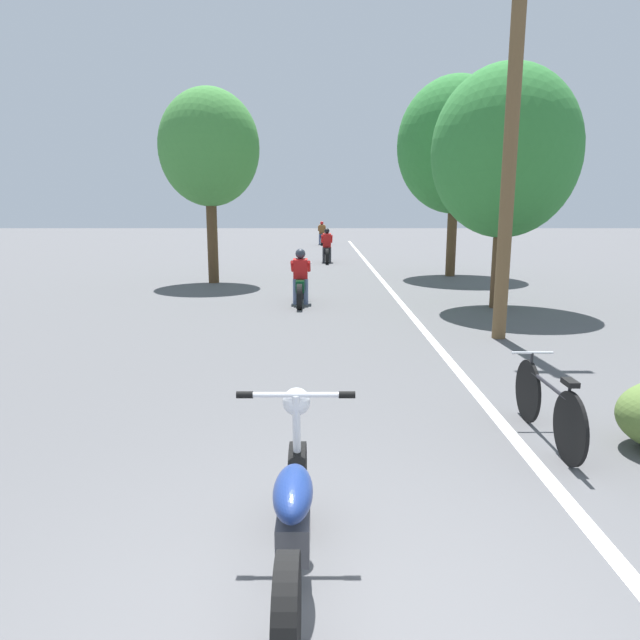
# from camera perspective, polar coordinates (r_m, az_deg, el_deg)

# --- Properties ---
(lane_stripe_edge) EXTENTS (0.14, 48.00, 0.01)m
(lane_stripe_edge) POSITION_cam_1_polar(r_m,az_deg,el_deg) (15.44, 7.39, 2.55)
(lane_stripe_edge) COLOR white
(lane_stripe_edge) RESTS_ON ground
(utility_pole) EXTENTS (1.10, 0.24, 6.47)m
(utility_pole) POSITION_cam_1_polar(r_m,az_deg,el_deg) (10.55, 18.51, 16.18)
(utility_pole) COLOR brown
(utility_pole) RESTS_ON ground
(roadside_tree_right_near) EXTENTS (3.29, 2.96, 5.41)m
(roadside_tree_right_near) POSITION_cam_1_polar(r_m,az_deg,el_deg) (13.83, 18.06, 15.63)
(roadside_tree_right_near) COLOR #513A23
(roadside_tree_right_near) RESTS_ON ground
(roadside_tree_right_far) EXTENTS (3.82, 3.44, 6.48)m
(roadside_tree_right_far) POSITION_cam_1_polar(r_m,az_deg,el_deg) (19.95, 13.42, 16.59)
(roadside_tree_right_far) COLOR #513A23
(roadside_tree_right_far) RESTS_ON ground
(roadside_tree_left) EXTENTS (3.00, 2.70, 5.77)m
(roadside_tree_left) POSITION_cam_1_polar(r_m,az_deg,el_deg) (17.99, -11.03, 16.49)
(roadside_tree_left) COLOR #513A23
(roadside_tree_left) RESTS_ON ground
(motorcycle_foreground) EXTENTS (0.80, 2.01, 1.11)m
(motorcycle_foreground) POSITION_cam_1_polar(r_m,az_deg,el_deg) (3.70, -2.65, -19.39)
(motorcycle_foreground) COLOR black
(motorcycle_foreground) RESTS_ON ground
(motorcycle_rider_lead) EXTENTS (0.50, 2.07, 1.33)m
(motorcycle_rider_lead) POSITION_cam_1_polar(r_m,az_deg,el_deg) (13.78, -1.95, 3.73)
(motorcycle_rider_lead) COLOR black
(motorcycle_rider_lead) RESTS_ON ground
(motorcycle_rider_mid) EXTENTS (0.50, 2.07, 1.43)m
(motorcycle_rider_mid) POSITION_cam_1_polar(r_m,az_deg,el_deg) (24.13, 0.69, 7.04)
(motorcycle_rider_mid) COLOR black
(motorcycle_rider_mid) RESTS_ON ground
(motorcycle_rider_far) EXTENTS (0.50, 2.14, 1.43)m
(motorcycle_rider_far) POSITION_cam_1_polar(r_m,az_deg,el_deg) (35.53, 0.19, 8.40)
(motorcycle_rider_far) COLOR black
(motorcycle_rider_far) RESTS_ON ground
(bicycle_parked) EXTENTS (0.44, 1.76, 0.80)m
(bicycle_parked) POSITION_cam_1_polar(r_m,az_deg,el_deg) (6.19, 21.80, -7.96)
(bicycle_parked) COLOR black
(bicycle_parked) RESTS_ON ground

